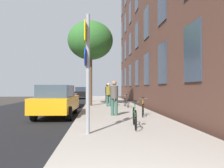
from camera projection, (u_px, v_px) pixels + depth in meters
ground_plane at (67, 107)px, 16.76m from camera, size 41.80×41.80×0.00m
road_asphalt at (40, 107)px, 16.60m from camera, size 7.00×38.00×0.01m
sidewalk at (111, 106)px, 17.02m from camera, size 4.20×38.00×0.12m
building_facade at (144, 17)px, 16.84m from camera, size 0.56×27.00×14.09m
sign_post at (87, 65)px, 6.39m from camera, size 0.16×0.60×3.59m
traffic_light at (90, 76)px, 21.36m from camera, size 0.43×0.24×3.76m
tree_near at (90, 41)px, 16.78m from camera, size 3.54×3.54×6.61m
bicycle_0 at (135, 117)px, 7.38m from camera, size 0.42×1.74×0.95m
bicycle_1 at (143, 109)px, 10.41m from camera, size 0.55×1.57×0.92m
bicycle_2 at (126, 102)px, 15.25m from camera, size 0.42×1.68×0.91m
pedestrian_0 at (114, 96)px, 10.63m from camera, size 0.39×0.39×1.73m
pedestrian_1 at (109, 93)px, 15.91m from camera, size 0.53×0.53×1.75m
pedestrian_2 at (107, 92)px, 19.61m from camera, size 0.54×0.54×1.72m
car_0 at (57, 101)px, 10.94m from camera, size 1.90×4.28×1.62m
car_1 at (63, 96)px, 16.55m from camera, size 1.85×4.50×1.62m
car_2 at (81, 93)px, 29.68m from camera, size 1.77×4.01×1.62m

